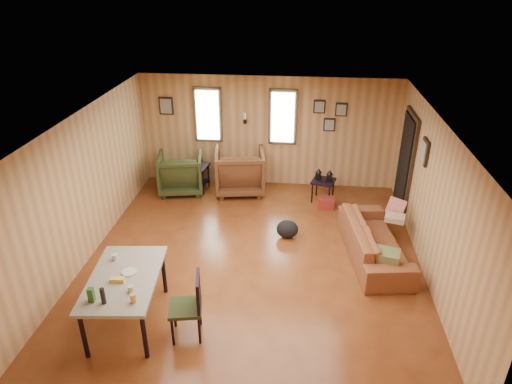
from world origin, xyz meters
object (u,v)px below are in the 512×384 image
at_px(recliner_brown, 240,169).
at_px(recliner_green, 181,171).
at_px(dining_table, 124,282).
at_px(side_table, 324,179).
at_px(sofa, 375,235).
at_px(end_table, 195,173).

bearing_deg(recliner_brown, recliner_green, -3.40).
bearing_deg(dining_table, recliner_brown, 71.40).
bearing_deg(recliner_brown, side_table, 162.97).
relative_size(sofa, end_table, 2.98).
xyz_separation_m(recliner_green, side_table, (3.03, -0.13, 0.01)).
bearing_deg(recliner_green, side_table, 166.91).
bearing_deg(side_table, dining_table, -124.78).
bearing_deg(end_table, dining_table, -89.91).
distance_m(sofa, end_table, 4.18).
xyz_separation_m(sofa, dining_table, (-3.54, -1.97, 0.28)).
bearing_deg(recliner_green, recliner_brown, 174.91).
relative_size(recliner_brown, recliner_green, 1.11).
relative_size(sofa, recliner_brown, 1.99).
xyz_separation_m(recliner_brown, end_table, (-0.97, -0.02, -0.13)).
xyz_separation_m(sofa, recliner_green, (-3.83, 2.10, 0.06)).
bearing_deg(end_table, recliner_brown, 1.26).
bearing_deg(sofa, end_table, 50.09).
bearing_deg(sofa, recliner_green, 53.17).
bearing_deg(dining_table, sofa, 23.47).
bearing_deg(end_table, sofa, -31.86).
relative_size(recliner_brown, side_table, 1.48).
xyz_separation_m(end_table, side_table, (2.74, -0.23, 0.09)).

